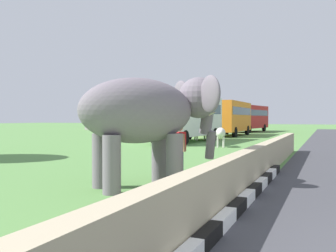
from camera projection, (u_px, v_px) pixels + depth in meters
striped_curb at (197, 247)px, 4.70m from camera, size 16.20×0.20×0.24m
barrier_parapet at (223, 186)px, 6.96m from camera, size 28.00×0.36×1.00m
elephant at (150, 113)px, 9.49m from camera, size 3.92×3.71×2.97m
person_handler at (179, 148)px, 10.83m from camera, size 0.49×0.58×1.66m
bus_white at (187, 115)px, 27.44m from camera, size 9.10×3.12×3.50m
bus_orange at (230, 116)px, 37.15m from camera, size 8.69×2.66×3.50m
bus_red at (249, 116)px, 48.08m from camera, size 10.24×3.73×3.50m
cow_near at (221, 133)px, 22.59m from camera, size 1.93×0.98×1.23m
cow_mid at (200, 130)px, 29.60m from camera, size 1.68×1.58×1.23m
hill_east at (167, 128)px, 65.48m from camera, size 33.35×26.68×14.67m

